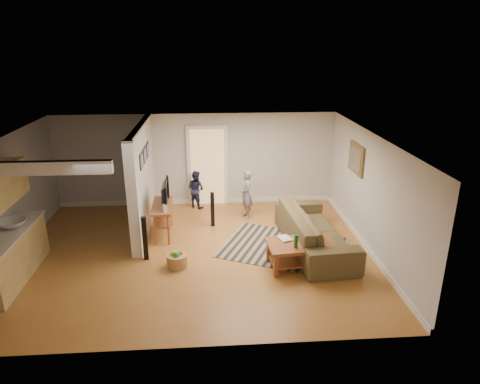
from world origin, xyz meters
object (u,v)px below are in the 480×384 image
at_px(sofa, 313,247).
at_px(speaker_right, 212,209).
at_px(speaker_left, 145,238).
at_px(toy_basket, 177,260).
at_px(child, 246,217).
at_px(toddler, 197,207).
at_px(tv_console, 163,208).
at_px(coffee_table, 302,248).

height_order(sofa, speaker_right, speaker_right).
xyz_separation_m(speaker_left, toy_basket, (0.66, -0.37, -0.33)).
distance_m(child, toddler, 1.54).
bearing_deg(child, toddler, -128.17).
bearing_deg(speaker_left, toy_basket, -33.77).
height_order(speaker_left, speaker_right, speaker_left).
height_order(sofa, toddler, toddler).
height_order(tv_console, speaker_right, tv_console).
bearing_deg(toddler, tv_console, 107.14).
xyz_separation_m(sofa, toy_basket, (-2.94, -0.65, 0.15)).
bearing_deg(speaker_left, child, 38.03).
xyz_separation_m(sofa, speaker_left, (-3.60, -0.28, 0.48)).
xyz_separation_m(coffee_table, tv_console, (-2.89, 1.69, 0.28)).
bearing_deg(speaker_left, coffee_table, -13.89).
distance_m(speaker_right, toddler, 1.44).
distance_m(tv_console, toddler, 2.00).
relative_size(speaker_left, toy_basket, 2.32).
relative_size(speaker_left, child, 0.76).
bearing_deg(speaker_left, sofa, -0.06).
height_order(tv_console, speaker_left, tv_console).
bearing_deg(speaker_right, tv_console, -165.93).
distance_m(sofa, coffee_table, 1.00).
bearing_deg(speaker_right, coffee_table, -57.36).
bearing_deg(sofa, child, 32.22).
relative_size(speaker_right, child, 0.69).
xyz_separation_m(sofa, tv_console, (-3.34, 0.89, 0.69)).
bearing_deg(sofa, toddler, 40.83).
height_order(coffee_table, toy_basket, coffee_table).
relative_size(toy_basket, toddler, 0.40).
bearing_deg(child, toy_basket, -39.11).
height_order(sofa, coffee_table, coffee_table).
bearing_deg(speaker_right, speaker_left, -138.12).
bearing_deg(child, speaker_left, -53.36).
bearing_deg(speaker_left, toddler, 67.05).
bearing_deg(tv_console, toy_basket, -77.08).
bearing_deg(toddler, sofa, 174.37).
xyz_separation_m(tv_console, speaker_right, (1.14, 0.44, -0.25)).
distance_m(sofa, child, 2.24).
xyz_separation_m(tv_console, child, (2.01, 0.91, -0.69)).
height_order(coffee_table, tv_console, tv_console).
distance_m(sofa, toddler, 3.71).
xyz_separation_m(tv_console, speaker_left, (-0.26, -1.16, -0.21)).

